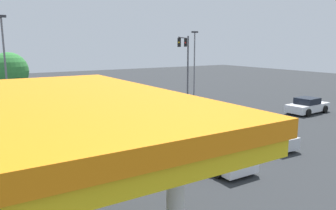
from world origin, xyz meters
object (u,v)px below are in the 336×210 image
car_0 (165,104)px  car_2 (105,128)px  traffic_signal_mast (186,57)px  fire_hydrant (110,155)px  car_4 (212,152)px  car_1 (91,103)px  car_5 (139,94)px  street_light_pole_b (194,57)px  pedestrian (58,107)px  tree_corner_a (9,71)px  car_3 (307,106)px  street_light_pole_a (5,58)px  car_6 (264,134)px

car_0 → car_2: car_2 is taller
traffic_signal_mast → fire_hydrant: bearing=-3.2°
traffic_signal_mast → car_0: (3.75, 1.93, -4.45)m
car_4 → fire_hydrant: (4.59, -3.15, -0.29)m
car_1 → car_5: size_ratio=1.05×
street_light_pole_b → car_5: bearing=-5.9°
car_0 → street_light_pole_b: street_light_pole_b is taller
car_0 → pedestrian: pedestrian is taller
car_1 → street_light_pole_b: street_light_pole_b is taller
car_1 → car_5: car_1 is taller
car_2 → tree_corner_a: tree_corner_a is taller
car_0 → car_3: car_0 is taller
car_3 → fire_hydrant: size_ratio=5.48×
car_2 → car_5: car_2 is taller
car_0 → fire_hydrant: (9.92, 10.31, -0.27)m
street_light_pole_a → car_1: bearing=178.9°
car_4 → street_light_pole_a: (7.82, -18.37, 4.52)m
street_light_pole_b → car_6: bearing=65.3°
car_0 → street_light_pole_b: bearing=-54.6°
car_4 → car_3: bearing=109.4°
car_1 → pedestrian: size_ratio=2.77×
street_light_pole_a → street_light_pole_b: street_light_pole_a is taller
car_2 → street_light_pole_b: size_ratio=0.57×
car_0 → car_1: car_0 is taller
car_5 → street_light_pole_a: bearing=100.5°
car_3 → car_6: 12.34m
street_light_pole_a → car_5: bearing=-168.8°
car_1 → car_6: (-5.49, 17.35, 0.10)m
traffic_signal_mast → car_3: 12.96m
car_1 → car_4: bearing=5.8°
car_5 → car_6: (1.46, 20.32, 0.11)m
car_6 → pedestrian: size_ratio=2.59×
street_light_pole_b → fire_hydrant: (18.59, 17.27, -4.38)m
tree_corner_a → street_light_pole_a: bearing=80.9°
car_2 → tree_corner_a: (3.91, -15.75, 3.02)m
street_light_pole_a → car_2: bearing=114.0°
pedestrian → car_4: bearing=-33.6°
car_2 → pedestrian: (1.12, -8.26, 0.28)m
tree_corner_a → car_6: bearing=118.0°
car_0 → pedestrian: size_ratio=2.74×
car_3 → street_light_pole_b: (2.39, -14.75, 4.13)m
traffic_signal_mast → car_0: size_ratio=1.48×
car_3 → car_2: bearing=170.1°
street_light_pole_a → fire_hydrant: 16.28m
car_4 → pedestrian: bearing=-164.9°
car_6 → street_light_pole_b: 21.88m
car_5 → pedestrian: size_ratio=2.63×
car_6 → fire_hydrant: size_ratio=5.43×
car_0 → car_5: size_ratio=1.04×
car_3 → pedestrian: 23.04m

